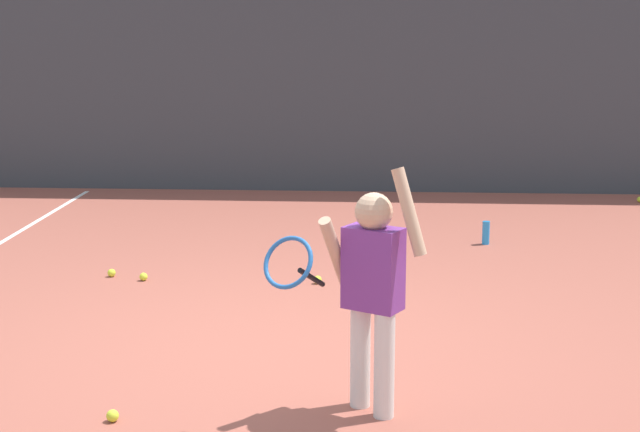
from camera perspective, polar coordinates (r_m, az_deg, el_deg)
ground_plane at (r=6.29m, az=-3.26°, el=-7.75°), size 20.00×20.00×0.00m
back_fence_windscreen at (r=11.67m, az=0.01°, el=9.69°), size 11.52×0.08×3.36m
fence_post_1 at (r=11.99m, az=-9.07°, el=9.96°), size 0.09×0.09×3.51m
fence_post_2 at (r=11.76m, az=9.30°, el=9.92°), size 0.09×0.09×3.51m
tennis_player at (r=5.07m, az=2.95°, el=-3.95°), size 0.88×0.55×1.35m
water_bottle at (r=9.15m, az=9.81°, el=-0.98°), size 0.07×0.07×0.22m
tennis_ball_0 at (r=8.10m, az=-12.26°, el=-3.31°), size 0.07×0.07×0.07m
tennis_ball_1 at (r=5.29m, az=-12.20°, el=-11.50°), size 0.07×0.07×0.07m
tennis_ball_2 at (r=11.67m, az=18.44°, el=0.94°), size 0.07×0.07×0.07m
tennis_ball_4 at (r=7.93m, az=-10.42°, el=-3.56°), size 0.07×0.07×0.07m
tennis_ball_5 at (r=7.71m, az=-0.15°, el=-3.80°), size 0.07×0.07×0.07m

